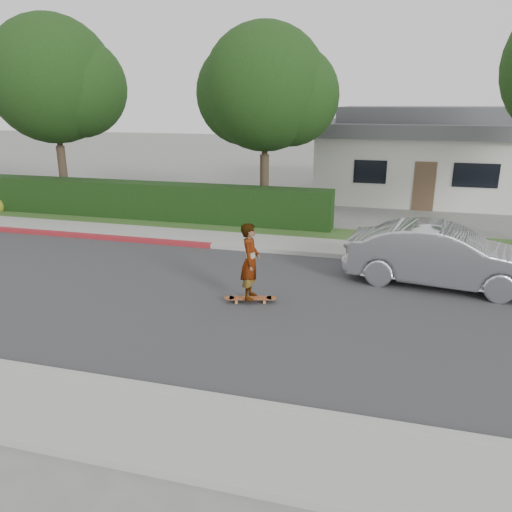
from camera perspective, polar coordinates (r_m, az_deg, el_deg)
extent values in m
plane|color=slate|center=(13.11, -15.48, -3.65)|extent=(120.00, 120.00, 0.00)
cube|color=#2D2D30|center=(13.10, -15.48, -3.63)|extent=(60.00, 8.00, 0.01)
cube|color=#9E9E99|center=(16.54, -8.36, 1.42)|extent=(60.00, 0.20, 0.15)
cube|color=maroon|center=(19.06, -22.30, 2.42)|extent=(12.00, 0.21, 0.15)
cube|color=gray|center=(17.34, -7.18, 2.16)|extent=(60.00, 1.60, 0.12)
cube|color=#2D4C1E|center=(18.78, -5.33, 3.36)|extent=(60.00, 1.60, 0.10)
cube|color=black|center=(20.39, -12.76, 6.13)|extent=(15.00, 1.00, 1.50)
cylinder|color=#33261C|center=(23.76, -21.12, 8.40)|extent=(0.36, 0.36, 2.70)
cylinder|color=#33261C|center=(23.58, -21.66, 13.26)|extent=(0.24, 0.24, 2.25)
sphere|color=black|center=(23.57, -22.23, 18.15)|extent=(5.20, 5.20, 5.20)
sphere|color=black|center=(24.36, -23.16, 17.51)|extent=(4.42, 4.42, 4.42)
sphere|color=black|center=(23.28, -19.83, 17.68)|extent=(4.16, 4.16, 4.16)
cylinder|color=#33261C|center=(20.34, 0.96, 7.98)|extent=(0.36, 0.36, 2.52)
cylinder|color=#33261C|center=(20.12, 0.99, 13.30)|extent=(0.24, 0.24, 2.10)
sphere|color=black|center=(20.08, 1.02, 18.69)|extent=(4.80, 4.80, 4.80)
sphere|color=black|center=(20.68, -0.95, 18.09)|extent=(4.08, 4.08, 4.08)
sphere|color=black|center=(20.17, 3.84, 17.79)|extent=(3.84, 3.84, 3.84)
cube|color=beige|center=(26.66, 18.79, 9.81)|extent=(10.00, 8.00, 3.00)
cube|color=#4C4C51|center=(26.52, 19.17, 13.66)|extent=(10.60, 8.60, 0.60)
cube|color=#4C4C51|center=(26.50, 19.30, 14.95)|extent=(8.40, 6.40, 0.80)
cube|color=black|center=(22.64, 12.90, 9.37)|extent=(1.40, 0.06, 1.00)
cube|color=black|center=(22.86, 23.82, 8.42)|extent=(1.80, 0.06, 1.00)
cube|color=brown|center=(22.73, 18.64, 7.53)|extent=(0.90, 0.06, 2.10)
cylinder|color=#D08139|center=(11.71, -2.26, -5.31)|extent=(0.07, 0.05, 0.07)
cylinder|color=#D08139|center=(11.88, -2.23, -4.97)|extent=(0.07, 0.05, 0.07)
cylinder|color=#D08139|center=(11.71, 0.96, -5.31)|extent=(0.07, 0.05, 0.07)
cylinder|color=#D08139|center=(11.88, 0.95, -4.97)|extent=(0.07, 0.05, 0.07)
cube|color=silver|center=(11.78, -2.25, -4.93)|extent=(0.11, 0.20, 0.03)
cube|color=silver|center=(11.77, 0.96, -4.93)|extent=(0.11, 0.20, 0.03)
cube|color=brown|center=(11.76, -0.65, -4.82)|extent=(1.01, 0.50, 0.02)
cylinder|color=brown|center=(11.78, -3.05, -4.82)|extent=(0.30, 0.30, 0.02)
cylinder|color=brown|center=(11.77, 1.76, -4.81)|extent=(0.30, 0.30, 0.02)
imported|color=white|center=(11.45, -0.66, -0.61)|extent=(0.49, 0.69, 1.79)
imported|color=#ABACB2|center=(13.51, 20.49, 0.02)|extent=(4.95, 2.29, 1.57)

